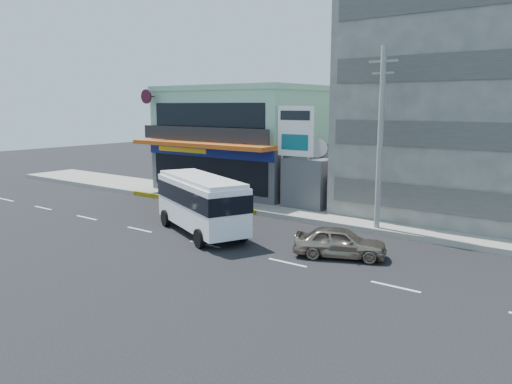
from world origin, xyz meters
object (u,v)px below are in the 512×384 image
billboard (295,137)px  utility_pole_near (380,139)px  shop_building (248,142)px  sedan (340,242)px  satellite_dish (316,156)px  motorcycle_rider (225,203)px  concrete_building (496,104)px  minibus (201,200)px

billboard → utility_pole_near: bearing=-15.5°
shop_building → sedan: size_ratio=2.94×
satellite_dish → motorcycle_rider: satellite_dish is taller
satellite_dish → utility_pole_near: 7.17m
concrete_building → motorcycle_rider: 17.67m
billboard → motorcycle_rider: 6.23m
billboard → motorcycle_rider: size_ratio=3.26×
satellite_dish → sedan: satellite_dish is taller
utility_pole_near → sedan: (0.47, -5.25, -4.43)m
shop_building → satellite_dish: (8.00, -2.95, -0.42)m
concrete_building → minibus: (-11.62, -13.50, -5.13)m
concrete_building → satellite_dish: size_ratio=10.67×
shop_building → concrete_building: (18.00, 1.05, 3.00)m
concrete_building → satellite_dish: concrete_building is taller
satellite_dish → minibus: size_ratio=0.19×
billboard → minibus: (-1.12, -7.70, -3.05)m
concrete_building → billboard: concrete_building is taller
minibus → shop_building: bearing=117.1°
concrete_building → satellite_dish: 11.30m
satellite_dish → motorcycle_rider: bearing=-130.1°
shop_building → concrete_building: size_ratio=0.77×
concrete_building → motorcycle_rider: bearing=-148.0°
shop_building → satellite_dish: 8.54m
motorcycle_rider → utility_pole_near: bearing=6.6°
shop_building → minibus: 14.15m
shop_building → concrete_building: bearing=3.4°
sedan → billboard: bearing=21.9°
billboard → minibus: bearing=-98.3°
concrete_building → billboard: bearing=-151.1°
billboard → sedan: billboard is taller
billboard → motorcycle_rider: bearing=-139.9°
concrete_building → sedan: bearing=-105.3°
satellite_dish → billboard: 2.31m
shop_building → utility_pole_near: utility_pole_near is taller
satellite_dish → sedan: 11.33m
shop_building → satellite_dish: bearing=-20.2°
concrete_building → sedan: (-3.53, -12.85, -6.28)m
utility_pole_near → sedan: size_ratio=2.37×
shop_building → minibus: shop_building is taller
concrete_building → minibus: 18.54m
minibus → sedan: bearing=4.6°
motorcycle_rider → concrete_building: bearing=32.0°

